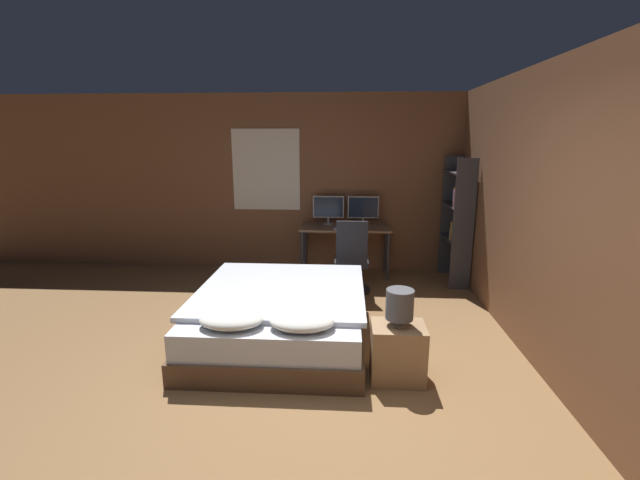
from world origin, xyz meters
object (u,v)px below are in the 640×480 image
(computer_mouse, at_px, (364,228))
(bookshelf, at_px, (458,216))
(keyboard, at_px, (345,229))
(desk, at_px, (345,233))
(office_chair, at_px, (351,265))
(bedside_lamp, at_px, (400,305))
(monitor_left, at_px, (328,208))
(bed, at_px, (280,315))
(nightstand, at_px, (398,352))
(monitor_right, at_px, (363,209))

(computer_mouse, height_order, bookshelf, bookshelf)
(keyboard, relative_size, computer_mouse, 4.93)
(desk, relative_size, keyboard, 3.92)
(keyboard, xyz_separation_m, office_chair, (0.09, -0.60, -0.36))
(bedside_lamp, bearing_deg, computer_mouse, 94.30)
(office_chair, bearing_deg, monitor_left, 109.89)
(bed, distance_m, bookshelf, 3.04)
(bed, relative_size, bookshelf, 1.13)
(nightstand, relative_size, monitor_left, 1.05)
(computer_mouse, bearing_deg, desk, 144.62)
(bed, height_order, keyboard, keyboard)
(monitor_right, distance_m, office_chair, 1.16)
(bookshelf, bearing_deg, keyboard, 176.68)
(keyboard, xyz_separation_m, computer_mouse, (0.26, 0.00, 0.01))
(desk, xyz_separation_m, office_chair, (0.09, -0.79, -0.25))
(bedside_lamp, xyz_separation_m, monitor_right, (-0.20, 3.10, 0.31))
(bedside_lamp, xyz_separation_m, bookshelf, (1.11, 2.63, 0.29))
(keyboard, height_order, computer_mouse, computer_mouse)
(nightstand, bearing_deg, computer_mouse, 94.30)
(desk, distance_m, keyboard, 0.22)
(monitor_left, xyz_separation_m, keyboard, (0.27, -0.38, -0.24))
(monitor_right, relative_size, bookshelf, 0.26)
(office_chair, height_order, bookshelf, bookshelf)
(bed, height_order, monitor_left, monitor_left)
(monitor_left, distance_m, monitor_right, 0.53)
(desk, bearing_deg, keyboard, -90.00)
(computer_mouse, bearing_deg, office_chair, -106.29)
(bed, xyz_separation_m, computer_mouse, (0.91, 2.03, 0.50))
(desk, height_order, bookshelf, bookshelf)
(desk, xyz_separation_m, computer_mouse, (0.26, -0.19, 0.12))
(monitor_left, distance_m, bookshelf, 1.90)
(monitor_right, bearing_deg, bookshelf, -19.65)
(nightstand, bearing_deg, monitor_left, 103.32)
(desk, bearing_deg, bookshelf, -10.00)
(bedside_lamp, xyz_separation_m, keyboard, (-0.47, 2.72, 0.07))
(bookshelf, bearing_deg, office_chair, -161.16)
(bed, bearing_deg, monitor_right, 69.11)
(bedside_lamp, bearing_deg, office_chair, 100.15)
(bedside_lamp, relative_size, monitor_right, 0.68)
(computer_mouse, height_order, office_chair, office_chair)
(monitor_left, relative_size, keyboard, 1.36)
(monitor_right, height_order, office_chair, monitor_right)
(nightstand, distance_m, monitor_left, 3.27)
(keyboard, bearing_deg, bookshelf, -3.32)
(nightstand, xyz_separation_m, desk, (-0.47, 2.91, 0.40))
(bed, bearing_deg, computer_mouse, 65.72)
(monitor_left, bearing_deg, monitor_right, 0.00)
(desk, bearing_deg, nightstand, -80.87)
(bed, relative_size, monitor_left, 4.28)
(bed, distance_m, monitor_right, 2.67)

